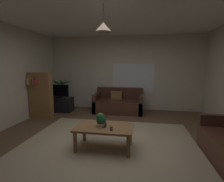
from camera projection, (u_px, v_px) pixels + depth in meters
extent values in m
cube|color=brown|center=(110.00, 143.00, 3.57)|extent=(5.49, 5.76, 0.02)
cube|color=tan|center=(108.00, 146.00, 3.37)|extent=(3.57, 3.17, 0.01)
cube|color=beige|center=(124.00, 73.00, 6.21)|extent=(5.61, 0.06, 2.67)
cube|color=white|center=(109.00, 8.00, 3.17)|extent=(5.49, 5.76, 0.02)
cube|color=white|center=(133.00, 77.00, 6.14)|extent=(1.50, 0.01, 1.00)
cube|color=#47281E|center=(118.00, 106.00, 5.86)|extent=(1.65, 0.84, 0.42)
cube|color=#47281E|center=(120.00, 93.00, 6.15)|extent=(1.65, 0.12, 0.40)
cube|color=#47281E|center=(97.00, 102.00, 5.97)|extent=(0.12, 0.84, 0.64)
cube|color=#47281E|center=(141.00, 104.00, 5.71)|extent=(0.12, 0.84, 0.64)
cube|color=brown|center=(117.00, 95.00, 6.00)|extent=(0.41, 0.17, 0.28)
cube|color=#47281E|center=(221.00, 131.00, 3.36)|extent=(0.84, 0.12, 0.64)
cube|color=olive|center=(104.00, 128.00, 3.24)|extent=(1.10, 0.63, 0.04)
cylinder|color=olive|center=(75.00, 142.00, 3.11)|extent=(0.07, 0.07, 0.40)
cylinder|color=olive|center=(128.00, 147.00, 2.94)|extent=(0.07, 0.07, 0.40)
cylinder|color=olive|center=(84.00, 132.00, 3.60)|extent=(0.07, 0.07, 0.40)
cylinder|color=olive|center=(130.00, 135.00, 3.44)|extent=(0.07, 0.07, 0.40)
cube|color=beige|center=(100.00, 127.00, 3.19)|extent=(0.12, 0.10, 0.03)
cube|color=gold|center=(100.00, 125.00, 3.19)|extent=(0.14, 0.11, 0.02)
cube|color=beige|center=(101.00, 124.00, 3.18)|extent=(0.13, 0.10, 0.02)
cube|color=black|center=(111.00, 129.00, 3.10)|extent=(0.08, 0.17, 0.02)
cylinder|color=#4C4C51|center=(102.00, 125.00, 3.24)|extent=(0.18, 0.18, 0.08)
sphere|color=#235B2D|center=(101.00, 119.00, 3.21)|extent=(0.19, 0.19, 0.19)
sphere|color=#235B2D|center=(101.00, 117.00, 3.21)|extent=(0.17, 0.17, 0.17)
cube|color=black|center=(60.00, 104.00, 5.97)|extent=(0.90, 0.44, 0.50)
cube|color=black|center=(59.00, 90.00, 5.88)|extent=(0.71, 0.05, 0.40)
cube|color=black|center=(58.00, 91.00, 5.85)|extent=(0.67, 0.00, 0.36)
cube|color=black|center=(59.00, 97.00, 5.91)|extent=(0.24, 0.16, 0.04)
cylinder|color=#4C4C51|center=(62.00, 104.00, 6.50)|extent=(0.32, 0.32, 0.30)
cylinder|color=brown|center=(61.00, 92.00, 6.43)|extent=(0.05, 0.05, 0.61)
cone|color=#2D6B33|center=(66.00, 82.00, 6.38)|extent=(0.48, 0.19, 0.25)
cone|color=#2D6B33|center=(65.00, 82.00, 6.56)|extent=(0.20, 0.44, 0.26)
cone|color=#2D6B33|center=(61.00, 82.00, 6.55)|extent=(0.24, 0.40, 0.31)
cone|color=#2D6B33|center=(56.00, 82.00, 6.39)|extent=(0.43, 0.16, 0.23)
cone|color=#2D6B33|center=(56.00, 82.00, 6.27)|extent=(0.28, 0.35, 0.31)
cone|color=#2D6B33|center=(62.00, 83.00, 6.21)|extent=(0.30, 0.39, 0.31)
cube|color=olive|center=(41.00, 96.00, 5.14)|extent=(0.70, 0.22, 1.40)
cube|color=beige|center=(29.00, 81.00, 5.00)|extent=(0.04, 0.16, 0.19)
cube|color=gold|center=(30.00, 81.00, 4.99)|extent=(0.04, 0.16, 0.21)
cube|color=#99663F|center=(32.00, 81.00, 4.99)|extent=(0.05, 0.16, 0.18)
cube|color=#2D4C8C|center=(33.00, 82.00, 4.98)|extent=(0.03, 0.16, 0.17)
cube|color=#99663F|center=(34.00, 82.00, 4.98)|extent=(0.03, 0.16, 0.16)
cube|color=#B22D2D|center=(36.00, 82.00, 4.97)|extent=(0.05, 0.16, 0.18)
cylinder|color=black|center=(103.00, 13.00, 2.93)|extent=(0.01, 0.01, 0.32)
cone|color=tan|center=(103.00, 27.00, 2.97)|extent=(0.29, 0.29, 0.16)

